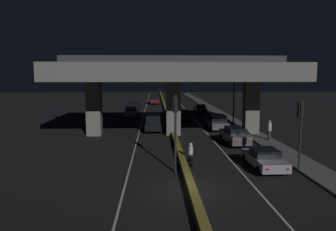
{
  "coord_description": "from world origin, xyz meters",
  "views": [
    {
      "loc": [
        -1.92,
        -16.94,
        6.2
      ],
      "look_at": [
        -0.28,
        23.14,
        1.19
      ],
      "focal_mm": 35.0,
      "sensor_mm": 36.0,
      "label": 1
    }
  ],
  "objects_px": {
    "traffic_light_right_of_median": "(300,123)",
    "motorcycle_black_filtering_near": "(191,155)",
    "car_grey_third": "(217,122)",
    "car_black_lead_oncoming": "(153,123)",
    "traffic_light_left_of_median": "(175,120)",
    "car_grey_second": "(235,135)",
    "car_black_fourth": "(182,115)",
    "pedestrian_on_sidewalk": "(270,130)",
    "car_dark_blue_third_oncoming": "(134,107)",
    "car_silver_lead": "(264,158)",
    "car_dark_red_fifth": "(200,109)",
    "street_lamp": "(232,87)",
    "car_dark_red_fourth_oncoming": "(154,100)",
    "car_silver_second_oncoming": "(131,112)"
  },
  "relations": [
    {
      "from": "street_lamp",
      "to": "car_grey_second",
      "type": "distance_m",
      "value": 12.56
    },
    {
      "from": "car_grey_third",
      "to": "car_black_lead_oncoming",
      "type": "distance_m",
      "value": 7.26
    },
    {
      "from": "car_grey_third",
      "to": "car_dark_red_fourth_oncoming",
      "type": "bearing_deg",
      "value": 11.52
    },
    {
      "from": "street_lamp",
      "to": "car_dark_red_fifth",
      "type": "height_order",
      "value": "street_lamp"
    },
    {
      "from": "car_silver_lead",
      "to": "pedestrian_on_sidewalk",
      "type": "xyz_separation_m",
      "value": [
        3.46,
        8.78,
        0.38
      ]
    },
    {
      "from": "car_grey_second",
      "to": "car_black_fourth",
      "type": "bearing_deg",
      "value": 9.86
    },
    {
      "from": "car_grey_third",
      "to": "car_black_lead_oncoming",
      "type": "height_order",
      "value": "car_black_lead_oncoming"
    },
    {
      "from": "traffic_light_right_of_median",
      "to": "car_grey_second",
      "type": "xyz_separation_m",
      "value": [
        -2.16,
        8.23,
        -2.34
      ]
    },
    {
      "from": "car_grey_second",
      "to": "street_lamp",
      "type": "bearing_deg",
      "value": -14.09
    },
    {
      "from": "car_black_fourth",
      "to": "car_dark_blue_third_oncoming",
      "type": "xyz_separation_m",
      "value": [
        -7.4,
        11.99,
        -0.01
      ]
    },
    {
      "from": "car_silver_lead",
      "to": "car_black_fourth",
      "type": "bearing_deg",
      "value": 7.54
    },
    {
      "from": "car_grey_second",
      "to": "car_grey_third",
      "type": "bearing_deg",
      "value": -1.5
    },
    {
      "from": "car_grey_second",
      "to": "car_black_lead_oncoming",
      "type": "xyz_separation_m",
      "value": [
        -7.33,
        7.06,
        0.16
      ]
    },
    {
      "from": "traffic_light_right_of_median",
      "to": "street_lamp",
      "type": "xyz_separation_m",
      "value": [
        0.28,
        19.91,
        1.58
      ]
    },
    {
      "from": "car_grey_third",
      "to": "motorcycle_black_filtering_near",
      "type": "bearing_deg",
      "value": 161.42
    },
    {
      "from": "car_grey_second",
      "to": "pedestrian_on_sidewalk",
      "type": "xyz_separation_m",
      "value": [
        3.55,
        1.1,
        0.25
      ]
    },
    {
      "from": "traffic_light_right_of_median",
      "to": "pedestrian_on_sidewalk",
      "type": "distance_m",
      "value": 9.66
    },
    {
      "from": "pedestrian_on_sidewalk",
      "to": "street_lamp",
      "type": "bearing_deg",
      "value": 95.95
    },
    {
      "from": "car_black_lead_oncoming",
      "to": "pedestrian_on_sidewalk",
      "type": "xyz_separation_m",
      "value": [
        10.88,
        -5.96,
        0.09
      ]
    },
    {
      "from": "motorcycle_black_filtering_near",
      "to": "car_dark_red_fifth",
      "type": "bearing_deg",
      "value": -7.93
    },
    {
      "from": "car_dark_blue_third_oncoming",
      "to": "car_dark_red_fifth",
      "type": "bearing_deg",
      "value": 73.12
    },
    {
      "from": "car_dark_blue_third_oncoming",
      "to": "pedestrian_on_sidewalk",
      "type": "distance_m",
      "value": 30.16
    },
    {
      "from": "street_lamp",
      "to": "pedestrian_on_sidewalk",
      "type": "distance_m",
      "value": 11.25
    },
    {
      "from": "car_grey_third",
      "to": "street_lamp",
      "type": "bearing_deg",
      "value": -33.82
    },
    {
      "from": "car_grey_second",
      "to": "car_black_lead_oncoming",
      "type": "distance_m",
      "value": 10.18
    },
    {
      "from": "car_black_lead_oncoming",
      "to": "traffic_light_left_of_median",
      "type": "bearing_deg",
      "value": 5.7
    },
    {
      "from": "car_silver_lead",
      "to": "car_dark_blue_third_oncoming",
      "type": "bearing_deg",
      "value": 16.19
    },
    {
      "from": "car_black_lead_oncoming",
      "to": "car_dark_red_fifth",
      "type": "bearing_deg",
      "value": 156.03
    },
    {
      "from": "traffic_light_right_of_median",
      "to": "car_grey_second",
      "type": "relative_size",
      "value": 0.96
    },
    {
      "from": "car_dark_red_fifth",
      "to": "car_dark_red_fourth_oncoming",
      "type": "height_order",
      "value": "car_dark_red_fourth_oncoming"
    },
    {
      "from": "car_silver_lead",
      "to": "motorcycle_black_filtering_near",
      "type": "bearing_deg",
      "value": 73.37
    },
    {
      "from": "car_grey_third",
      "to": "car_black_fourth",
      "type": "xyz_separation_m",
      "value": [
        -3.26,
        7.88,
        -0.15
      ]
    },
    {
      "from": "traffic_light_right_of_median",
      "to": "car_dark_red_fifth",
      "type": "relative_size",
      "value": 1.01
    },
    {
      "from": "car_silver_lead",
      "to": "pedestrian_on_sidewalk",
      "type": "bearing_deg",
      "value": -22.38
    },
    {
      "from": "car_silver_lead",
      "to": "car_silver_second_oncoming",
      "type": "height_order",
      "value": "car_silver_second_oncoming"
    },
    {
      "from": "car_grey_third",
      "to": "car_dark_blue_third_oncoming",
      "type": "relative_size",
      "value": 0.92
    },
    {
      "from": "car_dark_red_fifth",
      "to": "pedestrian_on_sidewalk",
      "type": "relative_size",
      "value": 2.49
    },
    {
      "from": "car_silver_lead",
      "to": "pedestrian_on_sidewalk",
      "type": "distance_m",
      "value": 9.44
    },
    {
      "from": "car_silver_second_oncoming",
      "to": "car_black_fourth",
      "type": "bearing_deg",
      "value": 63.82
    },
    {
      "from": "traffic_light_right_of_median",
      "to": "street_lamp",
      "type": "distance_m",
      "value": 19.98
    },
    {
      "from": "car_silver_second_oncoming",
      "to": "motorcycle_black_filtering_near",
      "type": "bearing_deg",
      "value": 12.92
    },
    {
      "from": "car_dark_blue_third_oncoming",
      "to": "car_silver_second_oncoming",
      "type": "bearing_deg",
      "value": 3.74
    },
    {
      "from": "traffic_light_left_of_median",
      "to": "car_grey_second",
      "type": "relative_size",
      "value": 1.03
    },
    {
      "from": "motorcycle_black_filtering_near",
      "to": "pedestrian_on_sidewalk",
      "type": "bearing_deg",
      "value": -46.59
    },
    {
      "from": "car_grey_third",
      "to": "car_black_fourth",
      "type": "distance_m",
      "value": 8.53
    },
    {
      "from": "car_dark_red_fifth",
      "to": "pedestrian_on_sidewalk",
      "type": "xyz_separation_m",
      "value": [
        3.37,
        -22.68,
        0.3
      ]
    },
    {
      "from": "traffic_light_right_of_median",
      "to": "motorcycle_black_filtering_near",
      "type": "relative_size",
      "value": 2.42
    },
    {
      "from": "car_black_fourth",
      "to": "pedestrian_on_sidewalk",
      "type": "xyz_separation_m",
      "value": [
        6.91,
        -14.56,
        0.34
      ]
    },
    {
      "from": "traffic_light_right_of_median",
      "to": "car_black_fourth",
      "type": "height_order",
      "value": "traffic_light_right_of_median"
    },
    {
      "from": "traffic_light_left_of_median",
      "to": "pedestrian_on_sidewalk",
      "type": "xyz_separation_m",
      "value": [
        9.4,
        9.33,
        -2.33
      ]
    }
  ]
}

